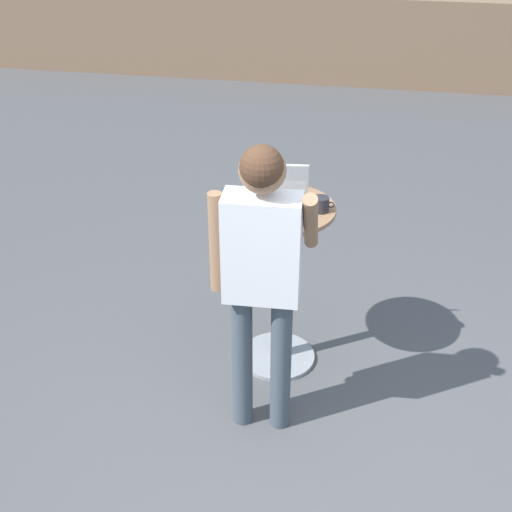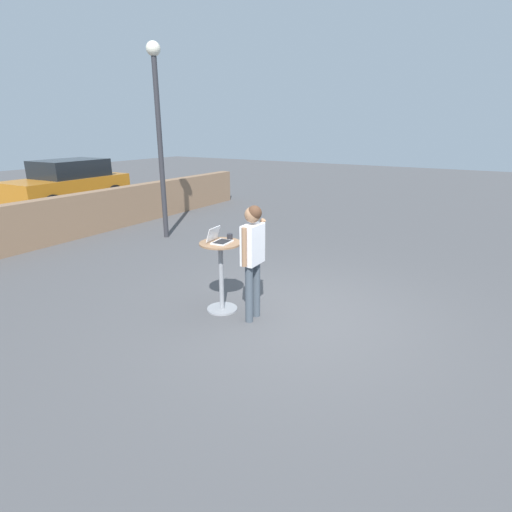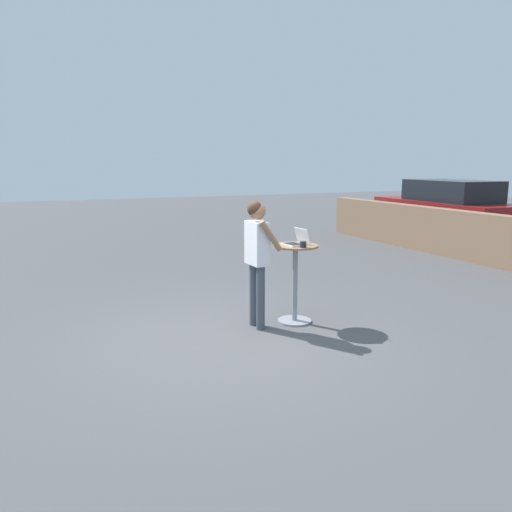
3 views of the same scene
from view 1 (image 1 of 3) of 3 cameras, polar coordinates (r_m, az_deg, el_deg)
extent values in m
plane|color=#4C4C4F|center=(3.71, 5.04, -19.19)|extent=(50.00, 50.00, 0.00)
cube|color=#84664C|center=(9.30, 9.48, 16.57)|extent=(15.15, 0.35, 1.08)
cylinder|color=gray|center=(4.48, 1.74, -8.01)|extent=(0.46, 0.46, 0.03)
cylinder|color=gray|center=(4.17, 1.86, -2.52)|extent=(0.07, 0.07, 1.01)
cylinder|color=#8C6647|center=(3.91, 1.98, 3.79)|extent=(0.61, 0.61, 0.02)
cube|color=silver|center=(3.87, 1.92, 3.85)|extent=(0.32, 0.25, 0.02)
cube|color=black|center=(3.86, 1.92, 3.98)|extent=(0.28, 0.21, 0.00)
cube|color=silver|center=(3.95, 2.05, 6.20)|extent=(0.30, 0.10, 0.20)
cube|color=white|center=(3.94, 2.04, 6.19)|extent=(0.28, 0.08, 0.18)
cylinder|color=#232328|center=(3.85, 5.24, 4.14)|extent=(0.08, 0.08, 0.08)
torus|color=#232328|center=(3.85, 6.04, 4.09)|extent=(0.04, 0.01, 0.04)
cylinder|color=#424C56|center=(3.81, -1.11, -8.34)|extent=(0.11, 0.11, 0.84)
cylinder|color=#424C56|center=(3.79, 2.00, -8.61)|extent=(0.11, 0.11, 0.84)
cube|color=silver|center=(3.39, 0.49, 0.60)|extent=(0.38, 0.20, 0.56)
sphere|color=#936B4C|center=(3.20, 0.52, 6.90)|extent=(0.22, 0.22, 0.22)
sphere|color=#472D1E|center=(3.17, 0.46, 7.14)|extent=(0.20, 0.20, 0.20)
cylinder|color=#936B4C|center=(3.42, -3.21, 1.07)|extent=(0.07, 0.07, 0.53)
cylinder|color=#936B4C|center=(3.39, 4.40, 2.75)|extent=(0.08, 0.32, 0.41)
cylinder|color=black|center=(11.03, -11.90, 17.64)|extent=(0.71, 0.26, 0.70)
cylinder|color=black|center=(12.42, -8.89, 19.41)|extent=(0.71, 0.26, 0.70)
camera|label=2|loc=(4.92, -78.94, 3.65)|focal=28.00mm
camera|label=3|loc=(5.30, 91.88, -10.34)|focal=35.00mm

